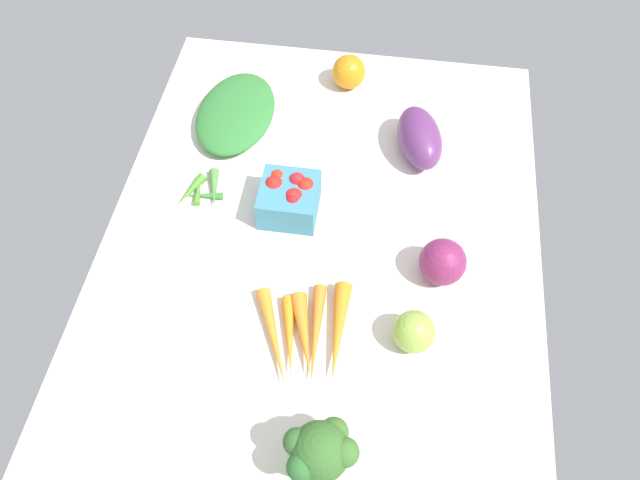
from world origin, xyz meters
TOP-DOWN VIEW (x-y plane):
  - tablecloth at (0.00, 0.00)cm, footprint 104.00×76.00cm
  - eggplant at (-24.60, 15.45)cm, footprint 16.43×11.79cm
  - berry_basket at (-7.13, -6.51)cm, footprint 10.13×10.13cm
  - red_onion_near_basket at (2.71, 20.67)cm, footprint 7.84×7.84cm
  - carrot_bunch at (17.39, 0.59)cm, footprint 18.63×15.79cm
  - heirloom_tomato_orange at (-41.58, -0.49)cm, footprint 6.98×6.98cm
  - okra_pile at (-8.59, -23.02)cm, footprint 8.97×8.30cm
  - leafy_greens_clump at (-27.87, -21.04)cm, footprint 23.81×16.01cm
  - heirloom_tomato_green at (15.65, 16.81)cm, footprint 6.67×6.67cm
  - broccoli_head at (36.32, 5.19)cm, footprint 9.34×10.23cm

SIDE VIEW (x-z plane):
  - tablecloth at x=0.00cm, z-range 0.00..2.00cm
  - okra_pile at x=-8.59cm, z-range 1.91..3.84cm
  - carrot_bunch at x=17.39cm, z-range 1.83..4.78cm
  - leafy_greens_clump at x=-27.87cm, z-range 2.00..6.28cm
  - heirloom_tomato_green at x=15.65cm, z-range 2.00..8.67cm
  - heirloom_tomato_orange at x=-41.58cm, z-range 2.00..8.98cm
  - berry_basket at x=-7.13cm, z-range 1.94..9.30cm
  - red_onion_near_basket at x=2.71cm, z-range 2.00..9.84cm
  - eggplant at x=-24.60cm, z-range 2.00..9.91cm
  - broccoli_head at x=36.32cm, z-range 3.17..13.93cm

